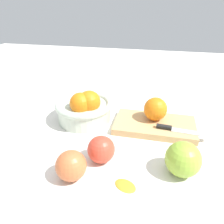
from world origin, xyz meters
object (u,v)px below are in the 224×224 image
at_px(apple_front_right, 183,159).
at_px(knife, 175,129).
at_px(apple_front_left, 71,166).
at_px(cutting_board, 155,125).
at_px(apple_front_center, 101,149).
at_px(bowl, 85,108).
at_px(orange_on_board, 155,109).

bearing_deg(apple_front_right, knife, 93.11).
height_order(knife, apple_front_left, apple_front_left).
relative_size(cutting_board, apple_front_center, 3.60).
distance_m(apple_front_left, apple_front_center, 0.09).
xyz_separation_m(bowl, apple_front_left, (0.05, -0.26, -0.01)).
height_order(cutting_board, orange_on_board, orange_on_board).
distance_m(cutting_board, apple_front_center, 0.23).
height_order(bowl, apple_front_right, bowl).
bearing_deg(apple_front_left, apple_front_right, 15.07).
bearing_deg(apple_front_right, bowl, 147.55).
relative_size(bowl, cutting_board, 0.75).
height_order(bowl, apple_front_left, bowl).
bearing_deg(knife, apple_front_left, -137.29).
relative_size(knife, apple_front_left, 2.19).
height_order(cutting_board, apple_front_center, apple_front_center).
relative_size(cutting_board, orange_on_board, 3.39).
relative_size(cutting_board, knife, 1.61).
distance_m(knife, apple_front_right, 0.16).
bearing_deg(bowl, apple_front_left, -78.61).
distance_m(orange_on_board, apple_front_right, 0.22).
relative_size(orange_on_board, apple_front_center, 1.06).
bearing_deg(orange_on_board, apple_front_left, -122.58).
relative_size(cutting_board, apple_front_left, 3.51).
xyz_separation_m(cutting_board, apple_front_left, (-0.18, -0.26, 0.03)).
bearing_deg(apple_front_right, apple_front_left, -164.93).
bearing_deg(cutting_board, knife, -30.00).
height_order(bowl, apple_front_center, bowl).
bearing_deg(apple_front_center, apple_front_right, -1.51).
distance_m(cutting_board, knife, 0.07).
relative_size(bowl, orange_on_board, 2.54).
bearing_deg(apple_front_center, orange_on_board, 58.57).
xyz_separation_m(knife, apple_front_right, (0.01, -0.15, 0.02)).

